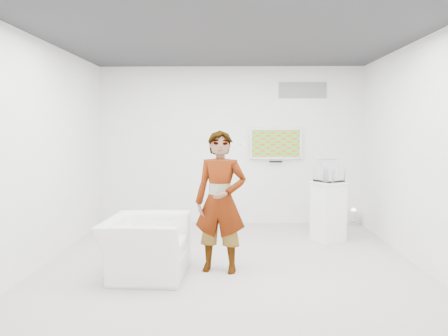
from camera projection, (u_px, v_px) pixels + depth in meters
The scene contains 10 objects.
room at pixel (230, 153), 5.87m from camera, with size 5.01×5.01×3.00m.
tv at pixel (276, 143), 8.29m from camera, with size 1.00×0.08×0.60m, color silver.
logo_decal at pixel (303, 90), 8.23m from camera, with size 0.90×0.02×0.30m, color slate.
person at pixel (221, 202), 5.53m from camera, with size 0.66×0.43×1.80m, color white.
armchair at pixel (146, 246), 5.43m from camera, with size 1.11×0.97×0.72m, color white.
pedestal at pixel (328, 211), 7.12m from camera, with size 0.47×0.47×0.97m, color white.
floor_uplight at pixel (353, 217), 8.25m from camera, with size 0.20×0.20×0.32m, color silver.
vitrine at pixel (329, 171), 7.06m from camera, with size 0.36×0.36×0.36m, color white.
console at pixel (329, 175), 7.07m from camera, with size 0.05×0.15×0.21m, color white.
wii_remote at pixel (242, 144), 5.56m from camera, with size 0.04×0.15×0.04m, color white.
Camera 1 is at (0.04, -5.86, 1.81)m, focal length 35.00 mm.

